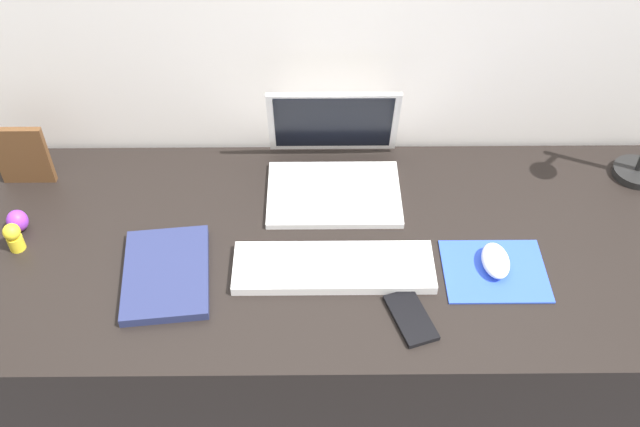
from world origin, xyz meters
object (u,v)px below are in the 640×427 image
(cell_phone, at_px, (411,317))
(toy_figurine_purple, at_px, (17,221))
(laptop, at_px, (334,162))
(notebook_pad, at_px, (166,274))
(mouse, at_px, (496,261))
(picture_frame, at_px, (22,156))
(keyboard, at_px, (334,267))
(toy_figurine_yellow, at_px, (14,237))

(cell_phone, relative_size, toy_figurine_purple, 2.55)
(laptop, height_order, notebook_pad, laptop)
(mouse, distance_m, picture_frame, 1.07)
(keyboard, bearing_deg, notebook_pad, -177.67)
(mouse, bearing_deg, keyboard, -178.97)
(mouse, height_order, notebook_pad, mouse)
(keyboard, height_order, cell_phone, keyboard)
(mouse, height_order, toy_figurine_purple, toy_figurine_purple)
(notebook_pad, xyz_separation_m, picture_frame, (-0.36, 0.30, 0.06))
(keyboard, height_order, notebook_pad, same)
(mouse, height_order, picture_frame, picture_frame)
(keyboard, xyz_separation_m, notebook_pad, (-0.34, -0.01, 0.00))
(mouse, relative_size, toy_figurine_purple, 1.91)
(laptop, relative_size, notebook_pad, 1.25)
(mouse, xyz_separation_m, picture_frame, (-1.03, 0.28, 0.05))
(picture_frame, xyz_separation_m, toy_figurine_purple, (0.02, -0.16, -0.05))
(notebook_pad, bearing_deg, picture_frame, 134.09)
(laptop, bearing_deg, picture_frame, 179.86)
(keyboard, xyz_separation_m, cell_phone, (0.15, -0.13, -0.01))
(keyboard, xyz_separation_m, picture_frame, (-0.70, 0.28, 0.06))
(laptop, xyz_separation_m, cell_phone, (0.14, -0.41, -0.05))
(mouse, distance_m, cell_phone, 0.23)
(mouse, height_order, cell_phone, mouse)
(notebook_pad, bearing_deg, keyboard, -3.77)
(cell_phone, relative_size, notebook_pad, 0.53)
(picture_frame, bearing_deg, laptop, -0.14)
(laptop, bearing_deg, cell_phone, -70.98)
(picture_frame, xyz_separation_m, toy_figurine_yellow, (0.03, -0.22, -0.04))
(laptop, distance_m, toy_figurine_purple, 0.70)
(cell_phone, distance_m, notebook_pad, 0.50)
(notebook_pad, distance_m, toy_figurine_purple, 0.37)
(laptop, bearing_deg, keyboard, -91.11)
(laptop, xyz_separation_m, notebook_pad, (-0.35, -0.30, -0.04))
(cell_phone, relative_size, picture_frame, 0.85)
(toy_figurine_purple, bearing_deg, picture_frame, 97.46)
(cell_phone, xyz_separation_m, notebook_pad, (-0.49, 0.11, 0.01))
(keyboard, height_order, toy_figurine_purple, toy_figurine_purple)
(keyboard, relative_size, picture_frame, 2.73)
(toy_figurine_purple, bearing_deg, keyboard, -10.50)
(notebook_pad, bearing_deg, mouse, -4.41)
(laptop, height_order, toy_figurine_yellow, laptop)
(cell_phone, bearing_deg, toy_figurine_yellow, 147.95)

